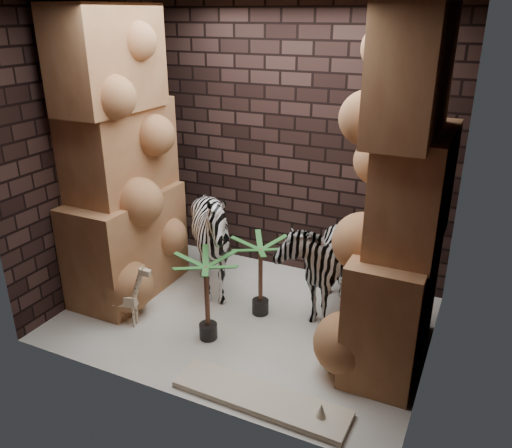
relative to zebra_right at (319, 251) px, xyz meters
The scene contains 13 objects.
floor 1.00m from the zebra_right, 138.88° to the right, with size 3.50×3.50×0.00m, color white.
wall_back 1.28m from the zebra_right, 128.06° to the left, with size 3.50×3.50×0.00m, color black.
wall_front 2.04m from the zebra_right, 108.30° to the right, with size 3.50×3.50×0.00m, color black.
wall_left 2.54m from the zebra_right, 167.72° to the right, with size 3.00×3.00×0.00m, color black.
wall_right 1.54m from the zebra_right, 23.47° to the right, with size 3.00×3.00×0.00m, color black.
rock_pillar_left 2.22m from the zebra_right, 165.63° to the right, with size 0.68×1.30×3.00m, color tan, non-canonical shape.
rock_pillar_right 1.30m from the zebra_right, 31.18° to the right, with size 0.58×1.25×3.00m, color tan, non-canonical shape.
zebra_right is the anchor object (origin of this frame).
zebra_left 1.12m from the zebra_right, 168.83° to the right, with size 1.04×1.29×1.17m, color white.
giraffe_toy 1.94m from the zebra_right, 145.36° to the right, with size 0.35×0.12×0.68m, color beige, non-canonical shape.
palm_front 0.64m from the zebra_right, 143.58° to the right, with size 0.36×0.36×0.82m, color #286D1E, non-canonical shape.
palm_back 1.23m from the zebra_right, 127.68° to the right, with size 0.36×0.36×0.85m, color #286D1E, non-canonical shape.
surfboard 1.64m from the zebra_right, 87.55° to the right, with size 1.44×0.35×0.05m, color #F4E7C5.
Camera 1 is at (2.00, -3.95, 2.85)m, focal length 36.20 mm.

